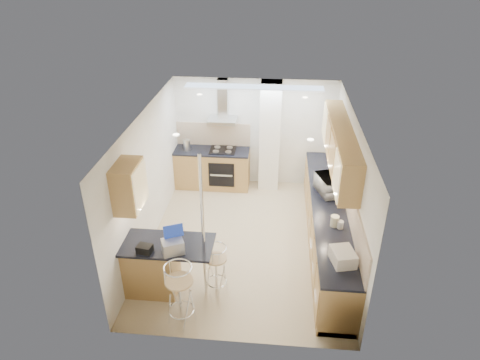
# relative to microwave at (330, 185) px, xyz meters

# --- Properties ---
(ground) EXTENTS (4.80, 4.80, 0.00)m
(ground) POSITION_rel_microwave_xyz_m (-1.53, -0.41, -1.09)
(ground) COLOR #D2BA8C
(ground) RESTS_ON ground
(room_shell) EXTENTS (3.64, 4.84, 2.51)m
(room_shell) POSITION_rel_microwave_xyz_m (-1.20, -0.03, 0.46)
(room_shell) COLOR silver
(room_shell) RESTS_ON ground
(right_counter) EXTENTS (0.63, 4.40, 0.92)m
(right_counter) POSITION_rel_microwave_xyz_m (-0.03, -0.41, -0.63)
(right_counter) COLOR #B08746
(right_counter) RESTS_ON ground
(back_counter) EXTENTS (1.70, 0.63, 0.92)m
(back_counter) POSITION_rel_microwave_xyz_m (-2.48, 1.69, -0.63)
(back_counter) COLOR #B08746
(back_counter) RESTS_ON ground
(peninsula) EXTENTS (1.47, 0.72, 0.94)m
(peninsula) POSITION_rel_microwave_xyz_m (-2.65, -1.86, -0.61)
(peninsula) COLOR #B08746
(peninsula) RESTS_ON ground
(microwave) EXTENTS (0.58, 0.70, 0.33)m
(microwave) POSITION_rel_microwave_xyz_m (0.00, 0.00, 0.00)
(microwave) COLOR silver
(microwave) RESTS_ON right_counter
(laptop) EXTENTS (0.38, 0.34, 0.21)m
(laptop) POSITION_rel_microwave_xyz_m (-2.49, -2.05, -0.04)
(laptop) COLOR #A4A6AC
(laptop) RESTS_ON peninsula
(bag) EXTENTS (0.25, 0.20, 0.12)m
(bag) POSITION_rel_microwave_xyz_m (-2.91, -2.09, -0.09)
(bag) COLOR black
(bag) RESTS_ON peninsula
(bar_stool_near) EXTENTS (0.47, 0.47, 1.06)m
(bar_stool_near) POSITION_rel_microwave_xyz_m (-2.31, -2.51, -0.56)
(bar_stool_near) COLOR tan
(bar_stool_near) RESTS_ON ground
(bar_stool_end) EXTENTS (0.42, 0.42, 0.89)m
(bar_stool_end) POSITION_rel_microwave_xyz_m (-1.89, -1.81, -0.64)
(bar_stool_end) COLOR tan
(bar_stool_end) RESTS_ON ground
(jar_a) EXTENTS (0.16, 0.16, 0.17)m
(jar_a) POSITION_rel_microwave_xyz_m (-0.10, 0.22, -0.08)
(jar_a) COLOR beige
(jar_a) RESTS_ON right_counter
(jar_b) EXTENTS (0.12, 0.12, 0.16)m
(jar_b) POSITION_rel_microwave_xyz_m (-0.05, 0.13, -0.09)
(jar_b) COLOR beige
(jar_b) RESTS_ON right_counter
(jar_c) EXTENTS (0.17, 0.17, 0.19)m
(jar_c) POSITION_rel_microwave_xyz_m (-0.01, -1.09, -0.07)
(jar_c) COLOR beige
(jar_c) RESTS_ON right_counter
(jar_d) EXTENTS (0.12, 0.12, 0.13)m
(jar_d) POSITION_rel_microwave_xyz_m (0.07, -1.15, -0.10)
(jar_d) COLOR silver
(jar_d) RESTS_ON right_counter
(bread_bin) EXTENTS (0.39, 0.45, 0.21)m
(bread_bin) POSITION_rel_microwave_xyz_m (0.01, -2.02, -0.06)
(bread_bin) COLOR beige
(bread_bin) RESTS_ON right_counter
(kettle) EXTENTS (0.16, 0.16, 0.24)m
(kettle) POSITION_rel_microwave_xyz_m (-3.04, 1.65, -0.04)
(kettle) COLOR silver
(kettle) RESTS_ON back_counter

